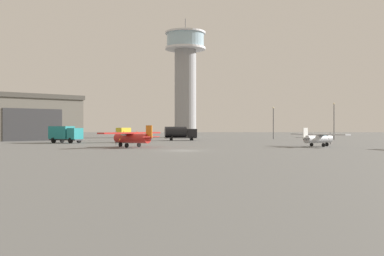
% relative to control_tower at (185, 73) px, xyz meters
% --- Properties ---
extents(ground_plane, '(400.00, 400.00, 0.00)m').
position_rel_control_tower_xyz_m(ground_plane, '(2.13, -72.33, -18.53)').
color(ground_plane, '#60605E').
extents(control_tower, '(11.68, 11.68, 34.47)m').
position_rel_control_tower_xyz_m(control_tower, '(0.00, 0.00, 0.00)').
color(control_tower, gray).
rests_on(control_tower, ground_plane).
extents(hangar, '(31.97, 31.77, 10.16)m').
position_rel_control_tower_xyz_m(hangar, '(-38.15, -26.26, -13.43)').
color(hangar, '#6B665B').
rests_on(hangar, ground_plane).
extents(airplane_silver, '(7.52, 8.12, 2.82)m').
position_rel_control_tower_xyz_m(airplane_silver, '(21.90, -60.97, -17.21)').
color(airplane_silver, '#B7BABF').
rests_on(airplane_silver, ground_plane).
extents(airplane_red, '(8.44, 9.24, 3.17)m').
position_rel_control_tower_xyz_m(airplane_red, '(-5.52, -63.61, -17.04)').
color(airplane_red, red).
rests_on(airplane_red, ground_plane).
extents(truck_fuel_tanker_black, '(7.25, 4.03, 3.04)m').
position_rel_control_tower_xyz_m(truck_fuel_tanker_black, '(-0.15, -30.82, -16.84)').
color(truck_fuel_tanker_black, '#38383D').
rests_on(truck_fuel_tanker_black, ground_plane).
extents(truck_box_teal, '(6.96, 5.30, 3.09)m').
position_rel_control_tower_xyz_m(truck_box_teal, '(-20.66, -46.41, -16.79)').
color(truck_box_teal, '#38383D').
rests_on(truck_box_teal, ground_plane).
extents(truck_flatbed_yellow, '(6.01, 5.27, 2.81)m').
position_rel_control_tower_xyz_m(truck_flatbed_yellow, '(-9.51, -44.27, -17.18)').
color(truck_flatbed_yellow, '#38383D').
rests_on(truck_flatbed_yellow, ground_plane).
extents(light_post_west, '(0.44, 0.44, 8.51)m').
position_rel_control_tower_xyz_m(light_post_west, '(34.84, -26.34, -13.44)').
color(light_post_west, '#38383D').
rests_on(light_post_west, ground_plane).
extents(light_post_east, '(0.44, 0.44, 7.84)m').
position_rel_control_tower_xyz_m(light_post_east, '(21.99, -20.59, -13.80)').
color(light_post_east, '#38383D').
rests_on(light_post_east, ground_plane).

